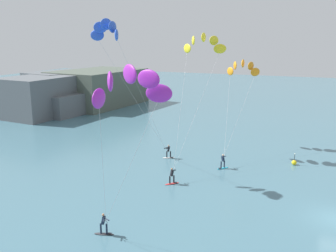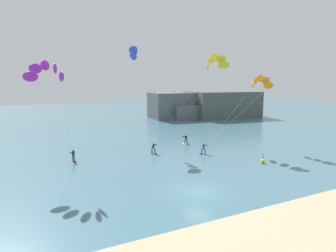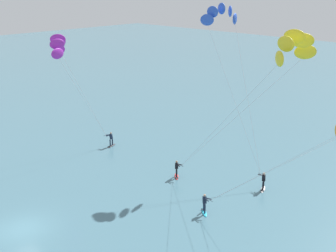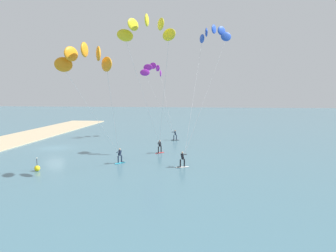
% 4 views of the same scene
% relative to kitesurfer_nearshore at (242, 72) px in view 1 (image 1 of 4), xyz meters
% --- Properties ---
extents(kitesurfer_nearshore, '(12.22, 4.50, 11.52)m').
position_rel_kitesurfer_nearshore_xyz_m(kitesurfer_nearshore, '(0.00, 0.00, 0.00)').
color(kitesurfer_nearshore, '#23ADD1').
rests_on(kitesurfer_nearshore, ground).
extents(kitesurfer_mid_water, '(9.70, 6.10, 16.07)m').
position_rel_kitesurfer_nearshore_xyz_m(kitesurfer_mid_water, '(-16.63, 9.63, 4.31)').
color(kitesurfer_mid_water, white).
rests_on(kitesurfer_mid_water, ground).
extents(kitesurfer_far_out, '(12.61, 5.46, 14.86)m').
position_rel_kitesurfer_nearshore_xyz_m(kitesurfer_far_out, '(-6.07, 3.55, 3.16)').
color(kitesurfer_far_out, red).
rests_on(kitesurfer_far_out, ground).
extents(kitesurfer_downwind, '(5.72, 6.81, 12.80)m').
position_rel_kitesurfer_nearshore_xyz_m(kitesurfer_downwind, '(-30.63, 0.09, 1.21)').
color(kitesurfer_downwind, '#333338').
rests_on(kitesurfer_downwind, ground).
extents(marker_buoy, '(0.56, 0.56, 1.38)m').
position_rel_kitesurfer_nearshore_xyz_m(marker_buoy, '(-5.82, -7.68, -9.63)').
color(marker_buoy, yellow).
rests_on(marker_buoy, ground).
extents(distant_headland, '(33.07, 19.72, 7.52)m').
position_rel_kitesurfer_nearshore_xyz_m(distant_headland, '(16.73, 37.29, -6.43)').
color(distant_headland, '#565B60').
rests_on(distant_headland, ground).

